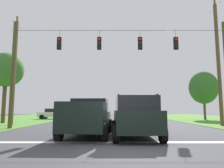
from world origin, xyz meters
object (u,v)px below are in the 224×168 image
object	(u,v)px
tree_roadside_right	(7,70)
suv_black	(136,116)
distant_car_crossing_white	(54,114)
utility_pole_near_left	(15,69)
utility_pole_mid_right	(219,61)
overhead_signal_span	(121,68)
pickup_truck	(90,117)
tree_roadside_left	(205,88)

from	to	relation	value
tree_roadside_right	suv_black	bearing A→B (deg)	-42.00
distant_car_crossing_white	tree_roadside_right	size ratio (longest dim) A/B	0.59
suv_black	utility_pole_near_left	world-z (taller)	utility_pole_near_left
distant_car_crossing_white	utility_pole_mid_right	world-z (taller)	utility_pole_mid_right
utility_pole_mid_right	tree_roadside_right	xyz separation A→B (m)	(-20.48, 3.38, -0.17)
overhead_signal_span	tree_roadside_right	distance (m)	13.18
pickup_truck	tree_roadside_left	xyz separation A→B (m)	(13.91, 17.49, 3.44)
overhead_signal_span	utility_pole_near_left	bearing A→B (deg)	161.53
tree_roadside_right	pickup_truck	bearing A→B (deg)	-46.05
overhead_signal_span	suv_black	xyz separation A→B (m)	(0.54, -4.91, -3.40)
pickup_truck	suv_black	xyz separation A→B (m)	(2.34, -0.76, 0.09)
utility_pole_near_left	tree_roadside_right	xyz separation A→B (m)	(-2.27, 2.94, 0.47)
utility_pole_near_left	suv_black	bearing A→B (deg)	-39.01
distant_car_crossing_white	utility_pole_near_left	xyz separation A→B (m)	(-0.22, -12.35, 4.20)
utility_pole_mid_right	tree_roadside_left	distance (m)	11.21
tree_roadside_right	tree_roadside_left	world-z (taller)	tree_roadside_right
pickup_truck	suv_black	bearing A→B (deg)	-17.99
suv_black	utility_pole_near_left	xyz separation A→B (m)	(-9.93, 8.04, 3.93)
pickup_truck	utility_pole_near_left	bearing A→B (deg)	136.17
distant_car_crossing_white	tree_roadside_left	world-z (taller)	tree_roadside_left
utility_pole_near_left	tree_roadside_left	xyz separation A→B (m)	(21.50, 10.20, -0.59)
pickup_truck	utility_pole_near_left	distance (m)	11.26
utility_pole_near_left	tree_roadside_right	size ratio (longest dim) A/B	1.37
utility_pole_near_left	overhead_signal_span	bearing A→B (deg)	-18.47
distant_car_crossing_white	overhead_signal_span	bearing A→B (deg)	-59.37
tree_roadside_left	distant_car_crossing_white	bearing A→B (deg)	174.23
pickup_truck	utility_pole_mid_right	world-z (taller)	utility_pole_mid_right
pickup_truck	utility_pole_mid_right	xyz separation A→B (m)	(10.63, 6.84, 4.66)
overhead_signal_span	suv_black	distance (m)	5.99
suv_black	tree_roadside_right	xyz separation A→B (m)	(-12.20, 10.98, 4.40)
distant_car_crossing_white	pickup_truck	bearing A→B (deg)	-69.43
pickup_truck	utility_pole_mid_right	bearing A→B (deg)	32.76
overhead_signal_span	utility_pole_mid_right	world-z (taller)	utility_pole_mid_right
utility_pole_near_left	tree_roadside_left	distance (m)	23.80
utility_pole_mid_right	utility_pole_near_left	xyz separation A→B (m)	(-18.22, 0.44, -0.64)
tree_roadside_right	overhead_signal_span	bearing A→B (deg)	-27.53
distant_car_crossing_white	tree_roadside_left	distance (m)	21.69
pickup_truck	utility_pole_mid_right	size ratio (longest dim) A/B	0.47
pickup_truck	tree_roadside_right	size ratio (longest dim) A/B	0.75
distant_car_crossing_white	tree_roadside_left	size ratio (longest dim) A/B	0.65
tree_roadside_left	utility_pole_mid_right	bearing A→B (deg)	-107.14
overhead_signal_span	tree_roadside_left	bearing A→B (deg)	47.78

